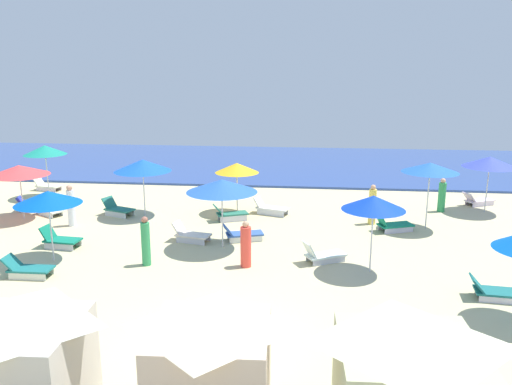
{
  "coord_description": "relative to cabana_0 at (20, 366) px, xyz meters",
  "views": [
    {
      "loc": [
        2.11,
        -10.61,
        6.23
      ],
      "look_at": [
        -0.12,
        10.06,
        1.21
      ],
      "focal_mm": 36.28,
      "sensor_mm": 36.0,
      "label": 1
    }
  ],
  "objects": [
    {
      "name": "umbrella_1",
      "position": [
        6.72,
        8.19,
        0.9
      ],
      "size": [
        1.95,
        1.95,
        2.46
      ],
      "color": "silver",
      "rests_on": "ground_plane"
    },
    {
      "name": "lounge_chair_7_1",
      "position": [
        0.45,
        10.44,
        -1.07
      ],
      "size": [
        1.45,
        0.88,
        0.73
      ],
      "rotation": [
        0.0,
        0.0,
        1.36
      ],
      "color": "silver",
      "rests_on": "ground_plane"
    },
    {
      "name": "lounge_chair_9_0",
      "position": [
        -3.48,
        13.5,
        -1.05
      ],
      "size": [
        1.49,
        1.08,
        0.76
      ],
      "rotation": [
        0.0,
        0.0,
        1.21
      ],
      "color": "silver",
      "rests_on": "ground_plane"
    },
    {
      "name": "umbrella_9",
      "position": [
        -2.3,
        13.61,
        0.87
      ],
      "size": [
        2.43,
        2.43,
        2.46
      ],
      "color": "silver",
      "rests_on": "ground_plane"
    },
    {
      "name": "umbrella_6",
      "position": [
        1.61,
        14.44,
        0.69
      ],
      "size": [
        1.9,
        1.9,
        2.24
      ],
      "color": "silver",
      "rests_on": "ground_plane"
    },
    {
      "name": "ocean",
      "position": [
        2.68,
        26.39,
        -1.27
      ],
      "size": [
        60.0,
        13.85,
        0.12
      ],
      "primitive_type": "cube",
      "color": "#2B478F",
      "rests_on": "ground_plane"
    },
    {
      "name": "beachgoer_2",
      "position": [
        10.6,
        15.64,
        -0.63
      ],
      "size": [
        0.33,
        0.33,
        1.52
      ],
      "rotation": [
        0.0,
        0.0,
        1.58
      ],
      "color": "#2F9450",
      "rests_on": "ground_plane"
    },
    {
      "name": "lounge_chair_1_0",
      "position": [
        5.24,
        8.87,
        -1.09
      ],
      "size": [
        1.53,
        1.17,
        0.76
      ],
      "rotation": [
        0.0,
        0.0,
        2.06
      ],
      "color": "silver",
      "rests_on": "ground_plane"
    },
    {
      "name": "lounge_chair_6_0",
      "position": [
        3.09,
        14.38,
        -1.06
      ],
      "size": [
        1.61,
        1.04,
        0.72
      ],
      "rotation": [
        0.0,
        0.0,
        1.25
      ],
      "color": "silver",
      "rests_on": "ground_plane"
    },
    {
      "name": "beachgoer_1",
      "position": [
        -4.77,
        11.84,
        -0.52
      ],
      "size": [
        0.34,
        0.34,
        1.7
      ],
      "rotation": [
        0.0,
        0.0,
        1.71
      ],
      "color": "white",
      "rests_on": "ground_plane"
    },
    {
      "name": "cabana_0",
      "position": [
        0.0,
        0.0,
        0.0
      ],
      "size": [
        2.31,
        2.17,
        2.59
      ],
      "rotation": [
        0.0,
        0.0,
        0.04
      ],
      "color": "beige",
      "rests_on": "ground_plane"
    },
    {
      "name": "lounge_chair_6_1",
      "position": [
        1.47,
        13.26,
        -1.05
      ],
      "size": [
        1.53,
        1.07,
        0.71
      ],
      "rotation": [
        0.0,
        0.0,
        1.96
      ],
      "color": "silver",
      "rests_on": "ground_plane"
    },
    {
      "name": "umbrella_5",
      "position": [
        -3.63,
        8.06,
        0.82
      ],
      "size": [
        2.14,
        2.14,
        2.37
      ],
      "color": "silver",
      "rests_on": "ground_plane"
    },
    {
      "name": "umbrella_0",
      "position": [
        9.4,
        13.02,
        1.13
      ],
      "size": [
        2.19,
        2.19,
        2.66
      ],
      "color": "silver",
      "rests_on": "ground_plane"
    },
    {
      "name": "ground_plane",
      "position": [
        2.68,
        3.32,
        -1.33
      ],
      "size": [
        60.0,
        60.0,
        0.0
      ],
      "primitive_type": "plane",
      "color": "#CFC08C"
    },
    {
      "name": "umbrella_7",
      "position": [
        1.74,
        9.93,
        0.92
      ],
      "size": [
        2.49,
        2.49,
        2.48
      ],
      "color": "silver",
      "rests_on": "ground_plane"
    },
    {
      "name": "umbrella_8",
      "position": [
        12.52,
        15.76,
        0.92
      ],
      "size": [
        2.29,
        2.29,
        2.49
      ],
      "color": "silver",
      "rests_on": "ground_plane"
    },
    {
      "name": "umbrella_4",
      "position": [
        -7.23,
        12.53,
        0.77
      ],
      "size": [
        2.45,
        2.45,
        2.32
      ],
      "color": "silver",
      "rests_on": "ground_plane"
    },
    {
      "name": "lounge_chair_8_0",
      "position": [
        12.55,
        16.93,
        -1.11
      ],
      "size": [
        1.6,
        1.17,
        0.65
      ],
      "rotation": [
        0.0,
        0.0,
        2.03
      ],
      "color": "silver",
      "rests_on": "ground_plane"
    },
    {
      "name": "lounge_chair_5_1",
      "position": [
        -4.02,
        9.31,
        -1.05
      ],
      "size": [
        1.39,
        0.79,
        0.77
      ],
      "rotation": [
        0.0,
        0.0,
        1.47
      ],
      "color": "silver",
      "rests_on": "ground_plane"
    },
    {
      "name": "lounge_chair_7_0",
      "position": [
        2.32,
        10.76,
        -1.09
      ],
      "size": [
        1.59,
        1.02,
        0.63
      ],
      "rotation": [
        0.0,
        0.0,
        1.88
      ],
      "color": "silver",
      "rests_on": "ground_plane"
    },
    {
      "name": "umbrella_2",
      "position": [
        -8.02,
        16.21,
        1.03
      ],
      "size": [
        2.02,
        2.02,
        2.59
      ],
      "color": "silver",
      "rests_on": "ground_plane"
    },
    {
      "name": "lounge_chair_3_0",
      "position": [
        9.98,
        6.54,
        -1.1
      ],
      "size": [
        1.59,
        0.8,
        0.62
      ],
      "rotation": [
        0.0,
        0.0,
        1.47
      ],
      "color": "silver",
      "rests_on": "ground_plane"
    },
    {
      "name": "lounge_chair_0_0",
      "position": [
        8.05,
        12.49,
        -1.08
      ],
      "size": [
        1.56,
        1.1,
        0.68
      ],
      "rotation": [
        0.0,
        0.0,
        1.94
      ],
      "color": "silver",
      "rests_on": "ground_plane"
    },
    {
      "name": "beachgoer_3",
      "position": [
        -0.43,
        7.99,
        -0.55
      ],
      "size": [
        0.33,
        0.33,
        1.64
      ],
      "rotation": [
        0.0,
        0.0,
        3.3
      ],
      "color": "#359B5B",
      "rests_on": "ground_plane"
    },
    {
      "name": "beachgoer_0",
      "position": [
        2.79,
        8.21,
        -0.63
      ],
      "size": [
        0.38,
        0.38,
        1.53
      ],
      "rotation": [
        0.0,
        0.0,
        3.26
      ],
      "color": "#F3473A",
      "rests_on": "ground_plane"
    },
    {
      "name": "lounge_chair_4_1",
      "position": [
        -6.47,
        13.22,
        -1.11
      ],
      "size": [
        1.38,
        1.11,
        0.62
      ],
      "rotation": [
        0.0,
        0.0,
        1.07
      ],
      "color": "silver",
      "rests_on": "ground_plane"
    },
    {
      "name": "lounge_chair_2_0",
      "position": [
        -8.84,
        17.61,
        -1.09
      ],
      "size": [
        1.44,
        0.79,
        0.65
      ],
      "rotation": [
        0.0,
        0.0,
        1.41
      ],
      "color": "silver",
      "rests_on": "ground_plane"
    },
    {
      "name": "cabana_1",
      "position": [
        3.25,
        0.1,
        0.07
      ],
      "size": [
        2.15,
        2.07,
        2.72
      ],
      "rotation": [
        0.0,
        0.0,
        0.04
      ],
      "color": "beige",
      "rests_on": "ground_plane"
    },
    {
      "name": "lounge_chair_5_0",
      "position": [
        -3.74,
        6.65,
        -1.07
      ],
      "size": [
        1.45,
        0.66,
        0.67
      ],
      "rotation": [
        0.0,
        0.0,
        1.59
      ],
      "color": "silver",
      "rests_on": "ground_plane"
    },
    {
      "name": "beachgoer_4",
      "position": [
        7.32,
        13.4,
        -0.56
      ],
      "size": [
        0.35,
        0.35,
        1.65
      ],
      "rotation": [
        0.0,
        0.0,
        6.09
      ],
      "color": "#F9D756",
      "rests_on": "ground_plane"
    },
    {
      "name": "lounge_chair_4_0",
      "position": [
        -7.5,
        13.73,
        -1.06
      ],
      "size": [
        1.42,
        0.87,
        0.69
      ],
      "rotation": [
        0.0,
        0.0,
        1.79
      ],
      "color": "silver",
      "rests_on": "ground_plane"
    }
  ]
}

